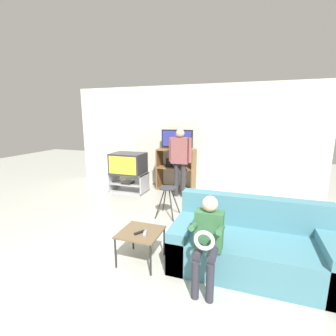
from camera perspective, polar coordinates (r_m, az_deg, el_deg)
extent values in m
plane|color=#ADADA3|center=(3.05, -17.43, -25.71)|extent=(18.00, 18.00, 0.00)
cube|color=silver|center=(6.28, 4.91, 7.07)|extent=(6.40, 0.06, 2.60)
cube|color=#A8A8AD|center=(6.21, -9.06, -5.25)|extent=(0.89, 0.51, 0.02)
cube|color=#A8A8AD|center=(6.16, -9.12, -3.48)|extent=(0.86, 0.51, 0.02)
cube|color=#A8A8AD|center=(6.10, -9.20, -1.26)|extent=(0.89, 0.51, 0.02)
cube|color=#A8A8AD|center=(6.36, -12.54, -2.90)|extent=(0.03, 0.51, 0.46)
cube|color=#A8A8AD|center=(5.97, -5.49, -3.66)|extent=(0.03, 0.51, 0.46)
cube|color=black|center=(6.09, -9.42, -3.32)|extent=(0.24, 0.28, 0.05)
cube|color=#2D2D33|center=(6.04, -9.30, 1.12)|extent=(0.79, 0.59, 0.50)
cube|color=yellow|center=(5.78, -10.69, 0.59)|extent=(0.71, 0.01, 0.42)
cube|color=brown|center=(6.31, -2.00, -0.03)|extent=(0.03, 0.47, 1.04)
cube|color=brown|center=(6.05, 6.05, -0.62)|extent=(0.03, 0.47, 1.04)
cube|color=brown|center=(6.30, 1.91, -4.80)|extent=(0.88, 0.47, 0.03)
cube|color=brown|center=(6.16, 1.95, 0.15)|extent=(0.88, 0.47, 0.03)
cube|color=brown|center=(6.08, 1.98, 4.32)|extent=(0.88, 0.47, 0.03)
cube|color=black|center=(6.12, 0.29, 1.28)|extent=(0.18, 0.04, 0.22)
cube|color=black|center=(6.10, 2.11, 4.69)|extent=(0.28, 0.20, 0.04)
cube|color=black|center=(6.07, 2.13, 6.90)|extent=(0.80, 0.04, 0.43)
cube|color=#333899|center=(6.05, 2.07, 6.89)|extent=(0.75, 0.01, 0.38)
cylinder|color=black|center=(4.51, -1.90, -8.37)|extent=(0.16, 0.18, 0.55)
cylinder|color=black|center=(4.44, 0.74, -8.69)|extent=(0.16, 0.18, 0.55)
cylinder|color=black|center=(4.73, -0.82, -7.39)|extent=(0.16, 0.18, 0.55)
cylinder|color=black|center=(4.66, 1.70, -7.67)|extent=(0.16, 0.18, 0.55)
cylinder|color=#333338|center=(4.50, -0.07, -4.68)|extent=(0.33, 0.33, 0.02)
cube|color=brown|center=(3.20, -6.45, -14.72)|extent=(0.51, 0.51, 0.02)
cylinder|color=black|center=(3.23, -12.20, -18.93)|extent=(0.02, 0.02, 0.40)
cylinder|color=black|center=(3.04, -4.11, -20.79)|extent=(0.02, 0.02, 0.40)
cylinder|color=black|center=(3.58, -8.22, -15.46)|extent=(0.02, 0.02, 0.40)
cylinder|color=black|center=(3.41, -0.90, -16.80)|extent=(0.02, 0.02, 0.40)
cube|color=black|center=(3.16, -6.69, -14.78)|extent=(0.11, 0.14, 0.02)
cube|color=gray|center=(3.13, -5.46, -14.95)|extent=(0.08, 0.15, 0.02)
cube|color=teal|center=(3.29, 18.62, -18.46)|extent=(1.87, 0.91, 0.42)
cube|color=teal|center=(3.43, 19.17, -9.55)|extent=(1.87, 0.20, 0.41)
cube|color=teal|center=(3.34, 3.86, -16.08)|extent=(0.22, 0.91, 0.54)
cube|color=teal|center=(3.38, 33.52, -17.91)|extent=(0.22, 0.91, 0.54)
cylinder|color=#2D2D33|center=(5.68, 1.97, -2.72)|extent=(0.11, 0.11, 0.79)
cylinder|color=#2D2D33|center=(5.64, 3.58, -2.86)|extent=(0.11, 0.11, 0.79)
cube|color=#8C4C4C|center=(5.52, 2.84, 4.11)|extent=(0.38, 0.20, 0.59)
cylinder|color=#8C4C4C|center=(5.59, 0.59, 4.38)|extent=(0.08, 0.08, 0.56)
cylinder|color=#8C4C4C|center=(5.46, 5.15, 4.15)|extent=(0.08, 0.08, 0.56)
sphere|color=#DBAD89|center=(5.48, 2.89, 8.15)|extent=(0.19, 0.19, 0.19)
cylinder|color=#2D2D38|center=(2.75, 6.42, -24.62)|extent=(0.08, 0.08, 0.42)
cylinder|color=#2D2D38|center=(2.72, 9.81, -25.05)|extent=(0.08, 0.08, 0.42)
cylinder|color=#2D2D38|center=(2.73, 7.28, -18.52)|extent=(0.09, 0.30, 0.09)
cylinder|color=#2D2D38|center=(2.71, 10.57, -18.89)|extent=(0.09, 0.30, 0.09)
cube|color=#33663D|center=(2.77, 9.61, -14.12)|extent=(0.30, 0.17, 0.43)
cylinder|color=#33663D|center=(2.64, 6.23, -13.30)|extent=(0.06, 0.31, 0.14)
cylinder|color=#33663D|center=(2.60, 12.21, -13.91)|extent=(0.06, 0.31, 0.14)
sphere|color=beige|center=(2.65, 9.84, -8.27)|extent=(0.17, 0.17, 0.17)
torus|color=silver|center=(2.51, 8.49, -16.47)|extent=(0.21, 0.04, 0.21)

